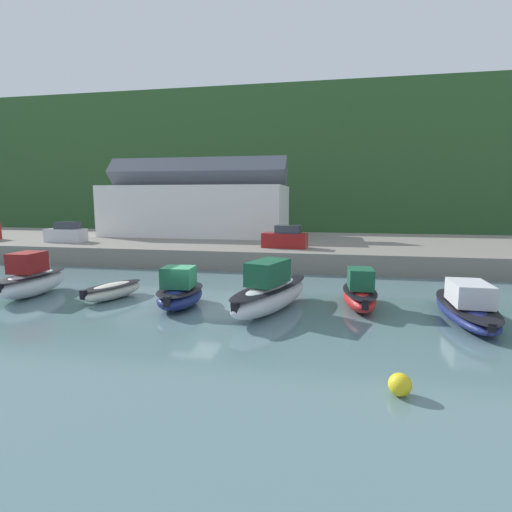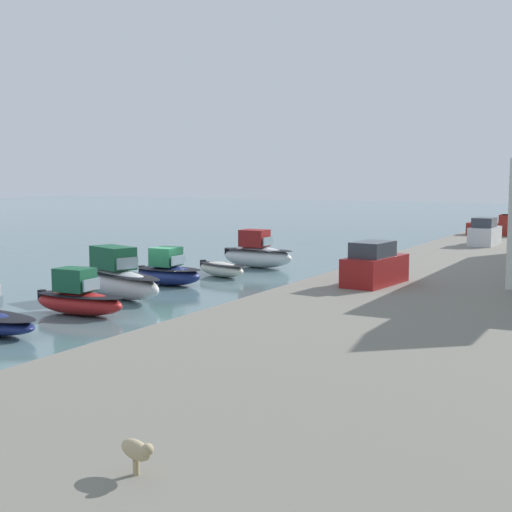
# 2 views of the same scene
# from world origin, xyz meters

# --- Properties ---
(ground_plane) EXTENTS (320.00, 320.00, 0.00)m
(ground_plane) POSITION_xyz_m (0.00, 0.00, 0.00)
(ground_plane) COLOR slate
(moored_boat_0) EXTENTS (2.40, 5.96, 2.96)m
(moored_boat_0) POSITION_xyz_m (-11.85, 1.08, 1.10)
(moored_boat_0) COLOR silver
(moored_boat_0) RESTS_ON ground_plane
(moored_boat_1) EXTENTS (3.05, 4.86, 1.04)m
(moored_boat_1) POSITION_xyz_m (-6.12, 1.27, 0.56)
(moored_boat_1) COLOR white
(moored_boat_1) RESTS_ON ground_plane
(moored_boat_2) EXTENTS (2.67, 4.76, 2.48)m
(moored_boat_2) POSITION_xyz_m (-1.10, 0.28, 0.90)
(moored_boat_2) COLOR navy
(moored_boat_2) RESTS_ON ground_plane
(moored_boat_3) EXTENTS (4.70, 8.51, 3.00)m
(moored_boat_3) POSITION_xyz_m (4.35, 0.45, 1.12)
(moored_boat_3) COLOR silver
(moored_boat_3) RESTS_ON ground_plane
(moored_boat_4) EXTENTS (2.17, 5.47, 2.41)m
(moored_boat_4) POSITION_xyz_m (9.45, 2.16, 0.87)
(moored_boat_4) COLOR red
(moored_boat_4) RESTS_ON ground_plane
(parked_car_0) EXTENTS (4.22, 1.86, 2.16)m
(parked_car_0) POSITION_xyz_m (-20.50, 16.66, 2.69)
(parked_car_0) COLOR silver
(parked_car_0) RESTS_ON quay_promenade
(parked_car_1) EXTENTS (4.37, 2.25, 2.16)m
(parked_car_1) POSITION_xyz_m (3.39, 15.99, 2.69)
(parked_car_1) COLOR maroon
(parked_car_1) RESTS_ON quay_promenade
(pickup_truck_0) EXTENTS (2.18, 4.82, 1.90)m
(pickup_truck_0) POSITION_xyz_m (-30.63, 16.00, 2.59)
(pickup_truck_0) COLOR maroon
(pickup_truck_0) RESTS_ON quay_promenade
(dog_on_quay) EXTENTS (0.52, 0.88, 0.68)m
(dog_on_quay) POSITION_xyz_m (27.13, 19.85, 2.23)
(dog_on_quay) COLOR tan
(dog_on_quay) RESTS_ON quay_promenade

